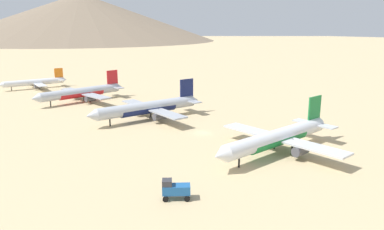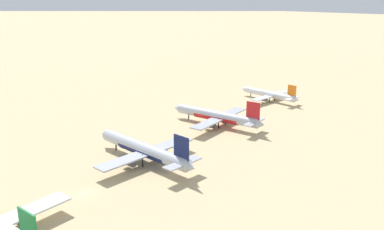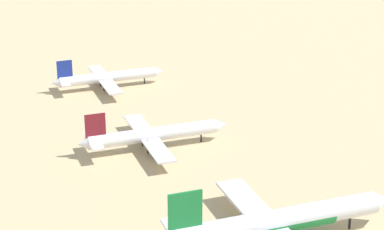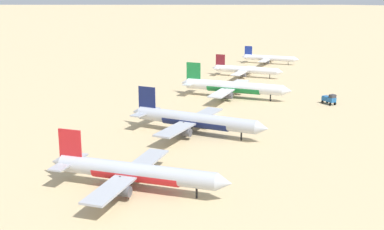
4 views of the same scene
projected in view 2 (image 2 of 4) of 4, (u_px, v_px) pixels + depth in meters
The scene contains 4 objects.
ground_plane at pixel (86, 193), 109.86m from camera, with size 1800.00×1800.00×0.00m, color tan.
parked_jet_0 at pixel (269, 94), 199.49m from camera, with size 32.99×27.00×9.55m.
parked_jet_1 at pixel (217, 116), 162.72m from camera, with size 41.32×33.45×11.95m.
parked_jet_2 at pixel (144, 150), 128.17m from camera, with size 43.46×35.49×12.55m.
Camera 2 is at (-80.21, 64.77, 51.31)m, focal length 39.34 mm.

